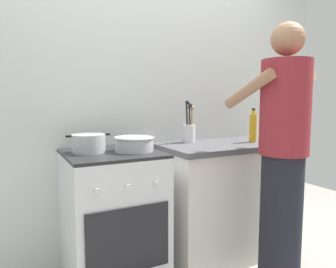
{
  "coord_description": "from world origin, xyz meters",
  "views": [
    {
      "loc": [
        -0.96,
        -1.83,
        1.24
      ],
      "look_at": [
        0.05,
        0.12,
        1.0
      ],
      "focal_mm": 33.76,
      "sensor_mm": 36.0,
      "label": 1
    }
  ],
  "objects": [
    {
      "name": "back_wall",
      "position": [
        0.2,
        0.5,
        1.25
      ],
      "size": [
        3.2,
        0.1,
        2.5
      ],
      "color": "silver",
      "rests_on": "ground"
    },
    {
      "name": "countertop",
      "position": [
        0.55,
        0.15,
        0.45
      ],
      "size": [
        1.0,
        0.6,
        0.9
      ],
      "color": "silver",
      "rests_on": "ground"
    },
    {
      "name": "stove_range",
      "position": [
        -0.35,
        0.15,
        0.45
      ],
      "size": [
        0.6,
        0.62,
        0.9
      ],
      "color": "silver",
      "rests_on": "ground"
    },
    {
      "name": "pot",
      "position": [
        -0.49,
        0.19,
        0.96
      ],
      "size": [
        0.28,
        0.22,
        0.12
      ],
      "color": "#B2B2B7",
      "rests_on": "stove_range"
    },
    {
      "name": "mixing_bowl",
      "position": [
        -0.21,
        0.1,
        0.95
      ],
      "size": [
        0.27,
        0.27,
        0.1
      ],
      "color": "#B7B7BC",
      "rests_on": "stove_range"
    },
    {
      "name": "utensil_crock",
      "position": [
        0.34,
        0.32,
        1.0
      ],
      "size": [
        0.1,
        0.1,
        0.33
      ],
      "color": "silver",
      "rests_on": "countertop"
    },
    {
      "name": "oil_bottle",
      "position": [
        0.8,
        0.09,
        1.02
      ],
      "size": [
        0.06,
        0.06,
        0.27
      ],
      "color": "gold",
      "rests_on": "countertop"
    },
    {
      "name": "person",
      "position": [
        0.57,
        -0.44,
        0.86
      ],
      "size": [
        0.41,
        0.5,
        1.7
      ],
      "color": "black",
      "rests_on": "ground"
    }
  ]
}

